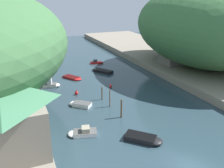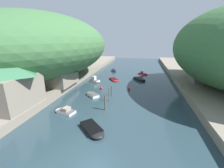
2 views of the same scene
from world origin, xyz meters
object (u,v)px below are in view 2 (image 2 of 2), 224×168
Objects in this scene: waterfront_building at (6,83)px; boat_mid_channel at (93,130)px; channel_buoy_near at (129,89)px; person_by_boathouse at (41,91)px; boat_cabin_cruiser at (143,74)px; boat_open_rowboat at (95,80)px; boathouse_shed at (58,75)px; boat_navy_launch at (114,70)px; boat_white_cruiser at (65,111)px; boat_far_upstream at (138,79)px; boat_yellow_tender at (114,80)px; boat_moored_right at (92,94)px; person_on_quay at (36,93)px; channel_buoy_far at (101,88)px; right_bank_cottage at (200,74)px.

waterfront_building is 1.89× the size of boat_mid_channel.
person_by_boathouse is (-17.99, -11.71, 2.21)m from channel_buoy_near.
boat_cabin_cruiser is at bearing 79.12° from channel_buoy_near.
boathouse_shed is at bearing -20.97° from boat_open_rowboat.
boat_navy_launch is at bearing -127.58° from boat_mid_channel.
boathouse_shed reaches higher than boat_white_cruiser.
boat_open_rowboat is (8.71, 23.05, -5.40)m from waterfront_building.
boathouse_shed is 25.61m from boat_far_upstream.
boat_moored_right reaches higher than boat_yellow_tender.
boathouse_shed is (1.45, 14.15, -1.87)m from waterfront_building.
boat_cabin_cruiser is at bearing -56.50° from person_on_quay.
channel_buoy_near reaches higher than boat_yellow_tender.
boat_white_cruiser is at bearing -101.96° from channel_buoy_far.
person_on_quay is 1.00× the size of person_by_boathouse.
channel_buoy_near is 22.60m from person_on_quay.
waterfront_building reaches higher than boat_cabin_cruiser.
channel_buoy_near is (3.41, 20.29, 0.00)m from boat_mid_channel.
boat_far_upstream is at bearing 165.37° from boat_yellow_tender.
waterfront_building is 44.00m from boat_cabin_cruiser.
boat_navy_launch is 16.25m from boat_far_upstream.
channel_buoy_near is at bearing -144.22° from boat_mid_channel.
person_on_quay is at bearing -1.54° from boat_open_rowboat.
boat_mid_channel is (7.23, -4.77, -0.01)m from boat_white_cruiser.
person_by_boathouse is at bearing -134.28° from channel_buoy_far.
waterfront_building reaches higher than boat_yellow_tender.
channel_buoy_far is 0.62× the size of person_by_boathouse.
boat_navy_launch reaches higher than boat_yellow_tender.
boathouse_shed is 9.05× the size of channel_buoy_far.
person_by_boathouse is at bearing -86.06° from boathouse_shed.
waterfront_building is 30.64m from boat_yellow_tender.
boat_white_cruiser is at bearing -122.04° from person_by_boathouse.
boat_navy_launch is at bearing -96.10° from boat_cabin_cruiser.
person_by_boathouse is (-7.36, 3.82, 2.20)m from boat_white_cruiser.
boat_open_rowboat is 14.57m from boat_far_upstream.
person_on_quay is at bearing 65.34° from waterfront_building.
channel_buoy_far reaches higher than channel_buoy_near.
waterfront_building is 7.25m from person_by_boathouse.
boat_white_cruiser is (-2.21, -9.32, 0.02)m from boat_moored_right.
person_on_quay is at bearing -86.89° from boathouse_shed.
person_by_boathouse is (-37.20, -17.98, -1.26)m from right_bank_cottage.
boat_navy_launch is (-28.03, 16.86, -3.46)m from right_bank_cottage.
boat_open_rowboat is 0.95× the size of boat_moored_right.
boathouse_shed reaches higher than boat_cabin_cruiser.
person_on_quay is (-20.09, -24.54, 2.24)m from boat_far_upstream.
boat_moored_right is at bearing -155.71° from right_bank_cottage.
right_bank_cottage is 0.90× the size of boat_navy_launch.
channel_buoy_far is at bearing -172.41° from channel_buoy_near.
boat_yellow_tender is 23.93m from person_by_boathouse.
person_by_boathouse reaches higher than boat_white_cruiser.
waterfront_building reaches higher than right_bank_cottage.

